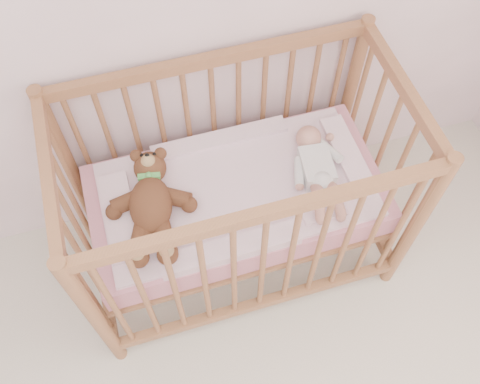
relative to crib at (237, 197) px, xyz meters
name	(u,v)px	position (x,y,z in m)	size (l,w,h in m)	color
crib	(237,197)	(0.00, 0.00, 0.00)	(1.36, 0.76, 1.00)	#9E6543
mattress	(237,199)	(0.00, 0.00, -0.01)	(1.22, 0.62, 0.13)	pink
blanket	(237,190)	(0.00, 0.00, 0.06)	(1.10, 0.58, 0.06)	#E79FB8
baby	(317,164)	(0.34, -0.02, 0.14)	(0.23, 0.48, 0.12)	white
teddy_bear	(151,205)	(-0.35, -0.02, 0.15)	(0.37, 0.53, 0.15)	brown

